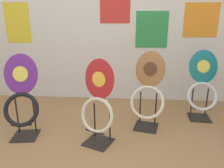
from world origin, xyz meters
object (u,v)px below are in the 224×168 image
Objects in this scene: toilet_seat_display_teal_sax at (202,86)px; toilet_seat_display_crimson_swirl at (98,107)px; toilet_seat_display_purple_note at (22,99)px; toilet_seat_display_woodgrain at (148,93)px.

toilet_seat_display_teal_sax is 1.49m from toilet_seat_display_crimson_swirl.
toilet_seat_display_purple_note is 1.02× the size of toilet_seat_display_crimson_swirl.
toilet_seat_display_woodgrain is (0.56, 0.41, 0.02)m from toilet_seat_display_crimson_swirl.
toilet_seat_display_crimson_swirl is (0.87, -0.09, -0.03)m from toilet_seat_display_purple_note.
toilet_seat_display_purple_note reaches higher than toilet_seat_display_woodgrain.
toilet_seat_display_crimson_swirl is 0.69m from toilet_seat_display_woodgrain.
toilet_seat_display_woodgrain reaches higher than toilet_seat_display_crimson_swirl.
toilet_seat_display_purple_note reaches higher than toilet_seat_display_crimson_swirl.
toilet_seat_display_teal_sax is 0.97× the size of toilet_seat_display_purple_note.
toilet_seat_display_teal_sax is 2.26m from toilet_seat_display_purple_note.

